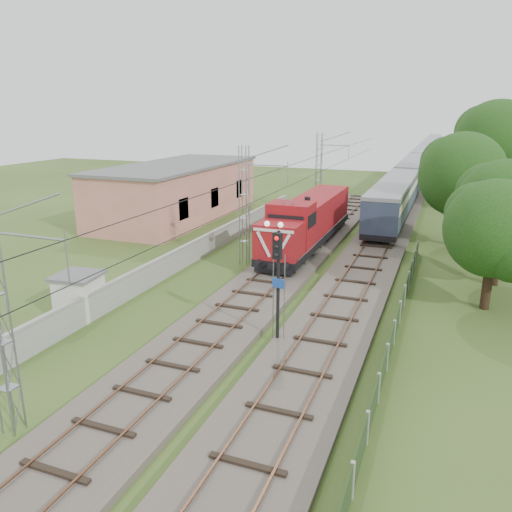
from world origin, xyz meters
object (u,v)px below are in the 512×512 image
at_px(locomotive, 308,221).
at_px(relay_hut, 79,295).
at_px(signal_post, 278,268).
at_px(coach_rake, 423,157).

xyz_separation_m(locomotive, relay_hut, (-7.40, -16.86, -1.03)).
distance_m(locomotive, signal_post, 16.68).
relative_size(coach_rake, signal_post, 20.29).
bearing_deg(relay_hut, locomotive, 66.31).
relative_size(locomotive, relay_hut, 6.78).
xyz_separation_m(coach_rake, signal_post, (-1.92, -71.40, 1.22)).
height_order(locomotive, relay_hut, locomotive).
height_order(coach_rake, signal_post, signal_post).
bearing_deg(coach_rake, signal_post, -91.54).
bearing_deg(relay_hut, signal_post, 2.92).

